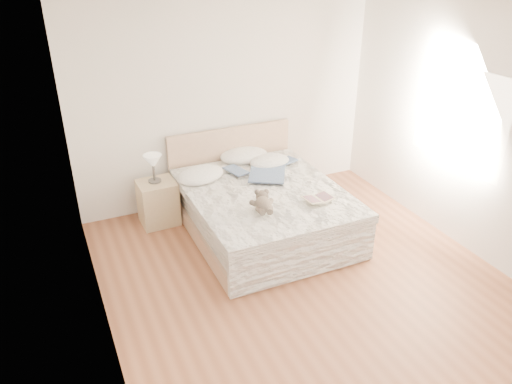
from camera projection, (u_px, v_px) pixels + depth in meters
floor at (309, 285)px, 5.18m from camera, size 4.00×4.50×0.00m
ceiling at (326, 10)px, 3.95m from camera, size 4.00×4.50×0.00m
wall_back at (227, 101)px, 6.39m from camera, size 4.00×0.02×2.70m
wall_left at (91, 209)px, 3.83m from camera, size 0.02×4.50×2.70m
wall_right at (480, 134)px, 5.29m from camera, size 0.02×4.50×2.70m
window at (460, 117)px, 5.49m from camera, size 0.02×1.30×1.10m
bed at (261, 208)px, 6.00m from camera, size 1.72×2.14×1.00m
nightstand at (158, 203)px, 6.19m from camera, size 0.46×0.41×0.56m
table_lamp at (153, 163)px, 5.97m from camera, size 0.26×0.26×0.35m
pillow_left at (201, 175)px, 6.06m from camera, size 0.70×0.58×0.18m
pillow_middle at (244, 156)px, 6.60m from camera, size 0.69×0.52×0.19m
pillow_right at (270, 161)px, 6.43m from camera, size 0.55×0.40×0.16m
blouse at (267, 172)px, 6.16m from camera, size 0.94×0.96×0.03m
photo_book at (201, 179)px, 5.98m from camera, size 0.33×0.24×0.02m
childrens_book at (318, 199)px, 5.52m from camera, size 0.35×0.25×0.02m
teddy_bear at (263, 209)px, 5.27m from camera, size 0.30×0.37×0.17m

